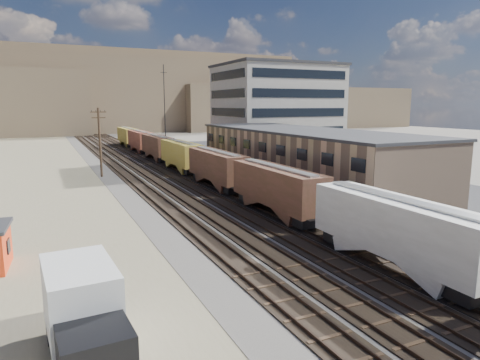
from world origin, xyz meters
name	(u,v)px	position (x,y,z in m)	size (l,w,h in m)	color
ground	(318,264)	(0.00, 0.00, 0.00)	(300.00, 300.00, 0.00)	#6B6356
ballast_bed	(147,166)	(0.00, 50.00, 0.03)	(18.00, 200.00, 0.06)	#4C4742
dirt_yard	(12,185)	(-20.00, 40.00, 0.01)	(24.00, 180.00, 0.03)	#83785A
asphalt_lot	(305,170)	(22.00, 35.00, 0.02)	(26.00, 120.00, 0.04)	#232326
rail_tracks	(144,166)	(-0.55, 50.00, 0.11)	(11.40, 200.00, 0.24)	black
freight_train	(197,159)	(3.80, 35.06, 2.79)	(3.00, 119.74, 4.46)	black
warehouse	(303,157)	(14.98, 25.00, 3.65)	(12.40, 40.40, 7.25)	tan
office_tower	(276,110)	(27.95, 54.95, 9.26)	(22.60, 18.60, 18.45)	#9E998E
utility_pole_north	(100,141)	(-8.50, 42.00, 5.30)	(2.20, 0.32, 10.00)	#382619
radio_mast	(165,112)	(6.00, 60.00, 9.12)	(1.20, 0.16, 18.00)	black
hills_north	(82,96)	(0.17, 167.92, 14.10)	(265.00, 80.00, 32.00)	brown
box_truck	(84,315)	(-15.04, -4.89, 1.93)	(3.04, 7.25, 3.79)	silver
parked_car_blue	(251,155)	(20.86, 52.34, 0.80)	(2.66, 5.77, 1.60)	navy
parked_car_far	(302,157)	(28.15, 45.28, 0.78)	(1.85, 4.60, 1.57)	silver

